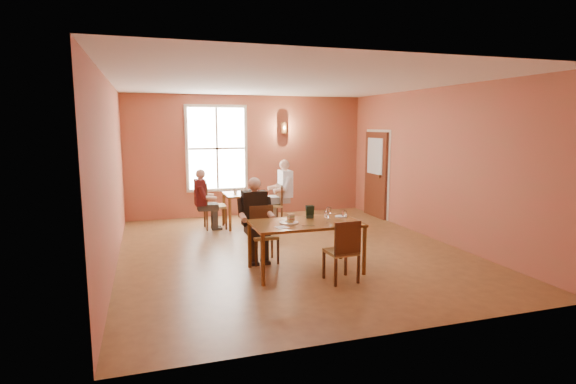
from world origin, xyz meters
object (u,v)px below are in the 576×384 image
object	(u,v)px
second_table	(244,210)
chair_empty	(341,250)
diner_main	(264,223)
chair_diner_maroon	(215,205)
main_table	(306,247)
chair_diner_white	(272,205)
diner_maroon	(213,200)
diner_white	(273,194)
chair_diner_main	(264,235)

from	to	relation	value
second_table	chair_empty	bearing A→B (deg)	-81.38
diner_main	chair_diner_maroon	xyz separation A→B (m)	(-0.41, 2.77, -0.16)
second_table	chair_diner_maroon	size ratio (longest dim) A/B	0.83
chair_diner_maroon	diner_main	bearing A→B (deg)	8.40
main_table	chair_diner_white	xyz separation A→B (m)	(0.39, 3.39, 0.07)
diner_maroon	diner_white	bearing A→B (deg)	90.00
main_table	diner_white	size ratio (longest dim) A/B	1.17
chair_diner_main	diner_white	distance (m)	2.90
chair_diner_maroon	chair_diner_main	bearing A→B (deg)	8.49
main_table	chair_diner_main	size ratio (longest dim) A/B	1.80
chair_empty	chair_diner_maroon	size ratio (longest dim) A/B	0.90
diner_white	chair_diner_maroon	distance (m)	1.34
chair_diner_main	second_table	world-z (taller)	chair_diner_main
chair_empty	diner_white	distance (m)	3.98
second_table	chair_diner_maroon	xyz separation A→B (m)	(-0.65, 0.00, 0.14)
chair_diner_main	chair_diner_maroon	world-z (taller)	chair_diner_maroon
chair_empty	diner_white	xyz separation A→B (m)	(0.08, 3.97, 0.25)
chair_diner_white	diner_white	distance (m)	0.25
chair_empty	diner_maroon	xyz separation A→B (m)	(-1.28, 3.97, 0.18)
main_table	diner_maroon	xyz separation A→B (m)	(-0.94, 3.39, 0.25)
chair_diner_main	diner_white	world-z (taller)	diner_white
chair_diner_main	diner_main	size ratio (longest dim) A/B	0.69
chair_empty	diner_maroon	size ratio (longest dim) A/B	0.72
second_table	chair_diner_maroon	world-z (taller)	chair_diner_maroon
main_table	chair_empty	distance (m)	0.68
diner_maroon	chair_diner_maroon	bearing A→B (deg)	90.00
chair_diner_maroon	second_table	bearing A→B (deg)	90.00
diner_main	diner_maroon	xyz separation A→B (m)	(-0.44, 2.77, -0.03)
chair_empty	diner_white	world-z (taller)	diner_white
chair_diner_maroon	diner_maroon	world-z (taller)	diner_maroon
second_table	diner_white	bearing A→B (deg)	0.00
chair_empty	second_table	world-z (taller)	chair_empty
chair_diner_white	diner_maroon	distance (m)	1.34
chair_diner_white	chair_diner_maroon	world-z (taller)	chair_diner_maroon
chair_diner_main	chair_diner_white	size ratio (longest dim) A/B	1.01
chair_empty	second_table	distance (m)	4.01
main_table	chair_diner_white	size ratio (longest dim) A/B	1.81
second_table	diner_maroon	distance (m)	0.73
chair_diner_maroon	chair_empty	bearing A→B (deg)	17.51
diner_main	chair_diner_maroon	size ratio (longest dim) A/B	1.31
main_table	chair_diner_maroon	size ratio (longest dim) A/B	1.62
diner_main	second_table	world-z (taller)	diner_main
chair_empty	second_table	bearing A→B (deg)	93.89
diner_main	chair_diner_white	bearing A→B (deg)	-107.86
chair_diner_main	second_table	size ratio (longest dim) A/B	1.09
chair_empty	diner_maroon	bearing A→B (deg)	103.17
chair_diner_maroon	main_table	bearing A→B (deg)	15.02
diner_main	diner_white	world-z (taller)	diner_white
diner_main	chair_empty	world-z (taller)	diner_main
main_table	chair_diner_maroon	world-z (taller)	chair_diner_maroon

